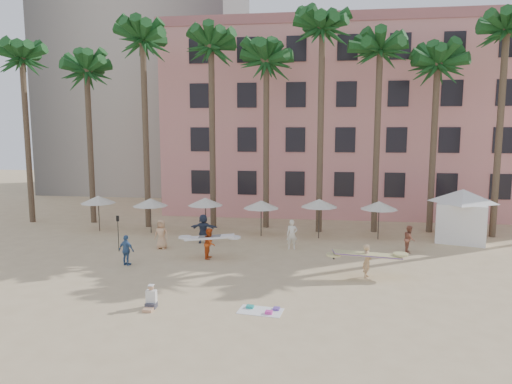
{
  "coord_description": "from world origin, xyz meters",
  "views": [
    {
      "loc": [
        2.87,
        -18.53,
        7.35
      ],
      "look_at": [
        -0.48,
        6.0,
        4.0
      ],
      "focal_mm": 32.0,
      "sensor_mm": 36.0,
      "label": 1
    }
  ],
  "objects_px": {
    "cabana": "(462,210)",
    "carrier_yellow": "(367,259)",
    "carrier_white": "(210,242)",
    "pink_hotel": "(363,124)"
  },
  "relations": [
    {
      "from": "cabana",
      "to": "carrier_white",
      "type": "height_order",
      "value": "cabana"
    },
    {
      "from": "cabana",
      "to": "carrier_yellow",
      "type": "relative_size",
      "value": 1.63
    },
    {
      "from": "pink_hotel",
      "to": "carrier_white",
      "type": "distance_m",
      "value": 23.11
    },
    {
      "from": "pink_hotel",
      "to": "cabana",
      "type": "bearing_deg",
      "value": -67.49
    },
    {
      "from": "cabana",
      "to": "carrier_yellow",
      "type": "distance_m",
      "value": 11.24
    },
    {
      "from": "carrier_yellow",
      "to": "carrier_white",
      "type": "relative_size",
      "value": 1.19
    },
    {
      "from": "pink_hotel",
      "to": "cabana",
      "type": "xyz_separation_m",
      "value": [
        5.42,
        -13.08,
        -5.93
      ]
    },
    {
      "from": "carrier_yellow",
      "to": "carrier_white",
      "type": "height_order",
      "value": "carrier_white"
    },
    {
      "from": "carrier_white",
      "to": "cabana",
      "type": "bearing_deg",
      "value": 22.21
    },
    {
      "from": "pink_hotel",
      "to": "carrier_yellow",
      "type": "height_order",
      "value": "pink_hotel"
    }
  ]
}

